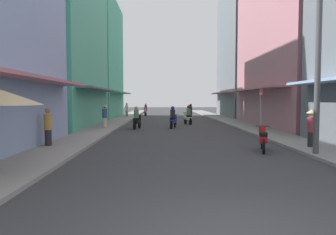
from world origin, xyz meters
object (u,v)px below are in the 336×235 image
at_px(motorbike_red, 263,138).
at_px(pedestrian_far, 127,110).
at_px(pedestrian_foreground, 105,115).
at_px(motorbike_white, 188,116).
at_px(motorbike_blue, 173,118).
at_px(street_sign_no_entry, 261,105).
at_px(pedestrian_crossing, 312,127).
at_px(motorbike_silver, 146,110).
at_px(utility_pole, 318,48).
at_px(motorbike_black, 137,119).
at_px(pedestrian_midway, 48,128).
at_px(motorbike_maroon, 190,112).

xyz_separation_m(motorbike_red, pedestrian_far, (-8.02, 23.14, 0.32)).
bearing_deg(motorbike_red, pedestrian_foreground, 129.48).
distance_m(motorbike_white, pedestrian_foreground, 7.11).
height_order(motorbike_blue, pedestrian_foreground, pedestrian_foreground).
bearing_deg(street_sign_no_entry, motorbike_white, 110.64).
bearing_deg(pedestrian_crossing, motorbike_silver, 107.14).
height_order(pedestrian_foreground, utility_pole, utility_pole).
bearing_deg(motorbike_red, motorbike_white, 98.06).
distance_m(motorbike_black, pedestrian_far, 13.90).
xyz_separation_m(utility_pole, street_sign_no_entry, (-0.10, 5.96, -2.09)).
bearing_deg(utility_pole, pedestrian_midway, 168.19).
xyz_separation_m(motorbike_red, utility_pole, (1.47, -1.29, 3.31)).
bearing_deg(motorbike_blue, utility_pole, -67.30).
height_order(motorbike_red, motorbike_silver, motorbike_silver).
bearing_deg(motorbike_red, pedestrian_crossing, 7.78).
bearing_deg(pedestrian_midway, utility_pole, -11.81).
height_order(motorbike_white, motorbike_blue, same).
distance_m(motorbike_white, pedestrian_far, 11.58).
xyz_separation_m(motorbike_maroon, pedestrian_far, (-7.06, 1.82, 0.12)).
xyz_separation_m(motorbike_maroon, pedestrian_foreground, (-7.06, -11.59, 0.26)).
relative_size(motorbike_white, utility_pole, 0.24).
bearing_deg(pedestrian_crossing, utility_pole, -110.63).
distance_m(motorbike_maroon, motorbike_black, 12.81).
bearing_deg(pedestrian_crossing, motorbike_blue, 118.73).
relative_size(motorbike_white, motorbike_maroon, 0.98).
bearing_deg(street_sign_no_entry, pedestrian_midway, -159.23).
xyz_separation_m(motorbike_blue, pedestrian_far, (-4.81, 13.25, 0.12)).
xyz_separation_m(motorbike_black, pedestrian_far, (-2.28, 13.71, 0.12)).
height_order(motorbike_silver, utility_pole, utility_pole).
distance_m(motorbike_silver, pedestrian_midway, 25.97).
bearing_deg(pedestrian_far, pedestrian_midway, -91.82).
xyz_separation_m(motorbike_blue, pedestrian_crossing, (5.27, -9.61, 0.22)).
bearing_deg(motorbike_maroon, pedestrian_far, 165.57).
relative_size(motorbike_blue, motorbike_maroon, 0.98).
bearing_deg(motorbike_black, pedestrian_midway, -109.21).
relative_size(motorbike_maroon, motorbike_silver, 1.00).
xyz_separation_m(pedestrian_crossing, pedestrian_foreground, (-10.08, 9.45, 0.04)).
bearing_deg(pedestrian_midway, motorbike_maroon, 69.23).
height_order(motorbike_blue, motorbike_maroon, same).
bearing_deg(motorbike_silver, utility_pole, -74.89).
distance_m(motorbike_red, motorbike_silver, 27.36).
height_order(pedestrian_midway, street_sign_no_entry, street_sign_no_entry).
xyz_separation_m(motorbike_black, street_sign_no_entry, (7.10, -4.76, 1.01)).
distance_m(motorbike_blue, pedestrian_foreground, 4.82).
relative_size(motorbike_silver, utility_pole, 0.24).
relative_size(motorbike_red, motorbike_silver, 0.98).
relative_size(pedestrian_crossing, utility_pole, 0.22).
bearing_deg(pedestrian_midway, motorbike_black, 70.79).
height_order(motorbike_silver, pedestrian_crossing, pedestrian_crossing).
height_order(motorbike_red, utility_pole, utility_pole).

